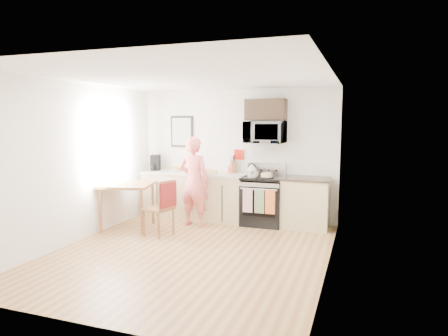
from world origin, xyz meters
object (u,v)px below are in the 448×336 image
(dining_table, at_px, (127,189))
(cake, at_px, (267,175))
(range, at_px, (263,202))
(person, at_px, (194,182))
(chair, at_px, (164,201))
(microwave, at_px, (265,132))

(dining_table, bearing_deg, cake, 22.67)
(range, height_order, dining_table, range)
(person, distance_m, chair, 0.89)
(microwave, distance_m, person, 1.64)
(microwave, bearing_deg, cake, -67.02)
(person, xyz_separation_m, dining_table, (-1.07, -0.58, -0.10))
(person, bearing_deg, dining_table, 34.21)
(dining_table, bearing_deg, chair, -16.24)
(microwave, distance_m, chair, 2.31)
(person, relative_size, cake, 6.43)
(dining_table, distance_m, chair, 0.94)
(person, distance_m, dining_table, 1.22)
(range, bearing_deg, person, -156.33)
(microwave, xyz_separation_m, dining_table, (-2.27, -1.21, -1.02))
(dining_table, bearing_deg, range, 26.03)
(chair, xyz_separation_m, cake, (1.47, 1.25, 0.34))
(microwave, distance_m, cake, 0.83)
(cake, bearing_deg, person, -162.63)
(range, relative_size, person, 0.69)
(range, xyz_separation_m, microwave, (-0.00, 0.10, 1.32))
(microwave, bearing_deg, range, -89.94)
(range, height_order, person, person)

